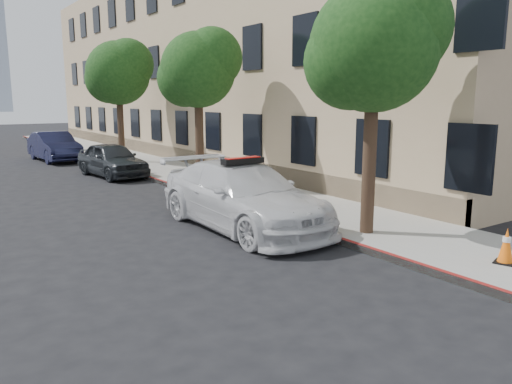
{
  "coord_description": "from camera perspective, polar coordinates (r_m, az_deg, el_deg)",
  "views": [
    {
      "loc": [
        -5.47,
        -9.68,
        3.15
      ],
      "look_at": [
        1.06,
        -0.2,
        1.0
      ],
      "focal_mm": 35.0,
      "sensor_mm": 36.0,
      "label": 1
    }
  ],
  "objects": [
    {
      "name": "tree_mid",
      "position": [
        17.81,
        -6.54,
        13.77
      ],
      "size": [
        2.77,
        2.64,
        5.43
      ],
      "color": "black",
      "rests_on": "sidewalk"
    },
    {
      "name": "parked_car_far",
      "position": [
        27.74,
        -22.05,
        4.85
      ],
      "size": [
        1.86,
        4.61,
        1.49
      ],
      "primitive_type": "imported",
      "rotation": [
        0.0,
        0.0,
        0.06
      ],
      "color": "black",
      "rests_on": "ground"
    },
    {
      "name": "tree_near",
      "position": [
        11.43,
        13.5,
        15.94
      ],
      "size": [
        2.92,
        2.82,
        5.62
      ],
      "color": "black",
      "rests_on": "sidewalk"
    },
    {
      "name": "fire_hydrant",
      "position": [
        12.95,
        3.41,
        -0.92
      ],
      "size": [
        0.37,
        0.33,
        0.87
      ],
      "rotation": [
        0.0,
        0.0,
        0.21
      ],
      "color": "white",
      "rests_on": "sidewalk"
    },
    {
      "name": "ground",
      "position": [
        11.56,
        -4.93,
        -5.28
      ],
      "size": [
        120.0,
        120.0,
        0.0
      ],
      "primitive_type": "plane",
      "color": "black",
      "rests_on": "ground"
    },
    {
      "name": "parked_car_mid",
      "position": [
        21.32,
        -16.12,
        3.57
      ],
      "size": [
        2.05,
        4.26,
        1.4
      ],
      "primitive_type": "imported",
      "rotation": [
        0.0,
        0.0,
        0.1
      ],
      "color": "black",
      "rests_on": "ground"
    },
    {
      "name": "traffic_cone",
      "position": [
        10.35,
        26.69,
        -5.53
      ],
      "size": [
        0.44,
        0.44,
        0.67
      ],
      "rotation": [
        0.0,
        0.0,
        0.3
      ],
      "color": "black",
      "rests_on": "sidewalk"
    },
    {
      "name": "curb_strip",
      "position": [
        21.3,
        -13.48,
        1.99
      ],
      "size": [
        0.12,
        50.0,
        0.15
      ],
      "primitive_type": "cube",
      "color": "maroon",
      "rests_on": "ground"
    },
    {
      "name": "sidewalk",
      "position": [
        21.89,
        -9.73,
        2.36
      ],
      "size": [
        3.2,
        50.0,
        0.15
      ],
      "primitive_type": "cube",
      "color": "gray",
      "rests_on": "ground"
    },
    {
      "name": "building",
      "position": [
        28.77,
        -3.94,
        14.25
      ],
      "size": [
        8.0,
        36.0,
        10.0
      ],
      "primitive_type": "cube",
      "color": "tan",
      "rests_on": "ground"
    },
    {
      "name": "tree_far",
      "position": [
        25.15,
        -15.4,
        13.04
      ],
      "size": [
        3.1,
        3.0,
        5.81
      ],
      "color": "black",
      "rests_on": "sidewalk"
    },
    {
      "name": "police_car",
      "position": [
        12.28,
        -1.51,
        -0.42
      ],
      "size": [
        2.29,
        5.56,
        1.76
      ],
      "rotation": [
        0.0,
        0.0,
        0.01
      ],
      "color": "silver",
      "rests_on": "ground"
    }
  ]
}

